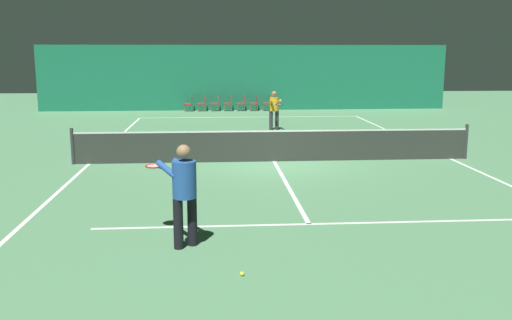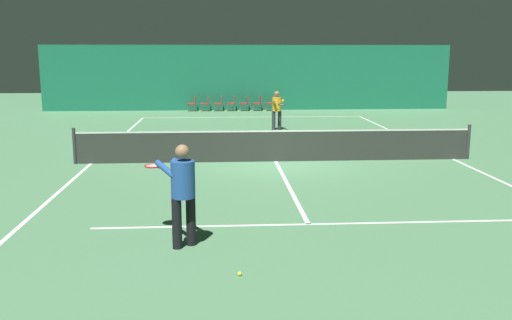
{
  "view_description": "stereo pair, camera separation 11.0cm",
  "coord_description": "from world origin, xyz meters",
  "px_view_note": "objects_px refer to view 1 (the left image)",
  "views": [
    {
      "loc": [
        -1.8,
        -16.83,
        3.26
      ],
      "look_at": [
        -0.92,
        -5.02,
        1.01
      ],
      "focal_mm": 40.0,
      "sensor_mm": 36.0,
      "label": 1
    },
    {
      "loc": [
        -1.69,
        -16.83,
        3.26
      ],
      "look_at": [
        -0.92,
        -5.02,
        1.01
      ],
      "focal_mm": 40.0,
      "sensor_mm": 36.0,
      "label": 2
    }
  ],
  "objects_px": {
    "player_near": "(183,188)",
    "courtside_chair_0": "(190,103)",
    "player_far": "(274,107)",
    "tennis_ball": "(242,274)",
    "tennis_net": "(274,145)",
    "courtside_chair_2": "(216,102)",
    "courtside_chair_5": "(255,102)",
    "courtside_chair_1": "(203,103)",
    "courtside_chair_3": "(229,102)",
    "courtside_chair_6": "(268,102)",
    "courtside_chair_4": "(242,102)"
  },
  "relations": [
    {
      "from": "player_near",
      "to": "courtside_chair_0",
      "type": "height_order",
      "value": "player_near"
    },
    {
      "from": "player_far",
      "to": "tennis_ball",
      "type": "distance_m",
      "value": 16.06
    },
    {
      "from": "tennis_net",
      "to": "courtside_chair_2",
      "type": "xyz_separation_m",
      "value": [
        -1.68,
        14.97,
        -0.03
      ]
    },
    {
      "from": "courtside_chair_5",
      "to": "tennis_ball",
      "type": "bearing_deg",
      "value": -4.59
    },
    {
      "from": "courtside_chair_5",
      "to": "courtside_chair_0",
      "type": "bearing_deg",
      "value": -90.0
    },
    {
      "from": "courtside_chair_0",
      "to": "courtside_chair_1",
      "type": "relative_size",
      "value": 1.0
    },
    {
      "from": "player_far",
      "to": "courtside_chair_3",
      "type": "xyz_separation_m",
      "value": [
        -1.7,
        7.96,
        -0.47
      ]
    },
    {
      "from": "courtside_chair_1",
      "to": "tennis_ball",
      "type": "height_order",
      "value": "courtside_chair_1"
    },
    {
      "from": "courtside_chair_2",
      "to": "courtside_chair_3",
      "type": "xyz_separation_m",
      "value": [
        0.73,
        0.0,
        0.0
      ]
    },
    {
      "from": "courtside_chair_1",
      "to": "tennis_ball",
      "type": "relative_size",
      "value": 12.73
    },
    {
      "from": "tennis_net",
      "to": "courtside_chair_6",
      "type": "height_order",
      "value": "tennis_net"
    },
    {
      "from": "player_near",
      "to": "courtside_chair_4",
      "type": "xyz_separation_m",
      "value": [
        2.1,
        22.46,
        -0.54
      ]
    },
    {
      "from": "player_near",
      "to": "courtside_chair_4",
      "type": "distance_m",
      "value": 22.56
    },
    {
      "from": "tennis_net",
      "to": "player_far",
      "type": "xyz_separation_m",
      "value": [
        0.74,
        7.01,
        0.44
      ]
    },
    {
      "from": "player_near",
      "to": "player_far",
      "type": "bearing_deg",
      "value": -46.28
    },
    {
      "from": "courtside_chair_0",
      "to": "courtside_chair_5",
      "type": "relative_size",
      "value": 1.0
    },
    {
      "from": "courtside_chair_1",
      "to": "courtside_chair_0",
      "type": "bearing_deg",
      "value": -90.0
    },
    {
      "from": "courtside_chair_1",
      "to": "courtside_chair_5",
      "type": "distance_m",
      "value": 2.91
    },
    {
      "from": "player_far",
      "to": "courtside_chair_5",
      "type": "bearing_deg",
      "value": 175.54
    },
    {
      "from": "player_far",
      "to": "courtside_chair_3",
      "type": "height_order",
      "value": "player_far"
    },
    {
      "from": "tennis_net",
      "to": "courtside_chair_2",
      "type": "bearing_deg",
      "value": 96.41
    },
    {
      "from": "courtside_chair_3",
      "to": "courtside_chair_1",
      "type": "bearing_deg",
      "value": -90.0
    },
    {
      "from": "courtside_chair_1",
      "to": "courtside_chair_3",
      "type": "relative_size",
      "value": 1.0
    },
    {
      "from": "tennis_net",
      "to": "courtside_chair_5",
      "type": "xyz_separation_m",
      "value": [
        0.5,
        14.97,
        -0.03
      ]
    },
    {
      "from": "courtside_chair_1",
      "to": "courtside_chair_3",
      "type": "distance_m",
      "value": 1.46
    },
    {
      "from": "courtside_chair_4",
      "to": "courtside_chair_5",
      "type": "xyz_separation_m",
      "value": [
        0.73,
        0.0,
        0.0
      ]
    },
    {
      "from": "courtside_chair_2",
      "to": "courtside_chair_5",
      "type": "xyz_separation_m",
      "value": [
        2.18,
        0.0,
        0.0
      ]
    },
    {
      "from": "player_near",
      "to": "courtside_chair_5",
      "type": "bearing_deg",
      "value": -41.5
    },
    {
      "from": "player_near",
      "to": "courtside_chair_2",
      "type": "relative_size",
      "value": 2.1
    },
    {
      "from": "player_far",
      "to": "courtside_chair_3",
      "type": "distance_m",
      "value": 8.16
    },
    {
      "from": "player_near",
      "to": "courtside_chair_4",
      "type": "relative_size",
      "value": 2.1
    },
    {
      "from": "player_near",
      "to": "player_far",
      "type": "height_order",
      "value": "player_near"
    },
    {
      "from": "courtside_chair_5",
      "to": "courtside_chair_6",
      "type": "xyz_separation_m",
      "value": [
        0.73,
        0.0,
        0.0
      ]
    },
    {
      "from": "courtside_chair_2",
      "to": "courtside_chair_3",
      "type": "bearing_deg",
      "value": 90.0
    },
    {
      "from": "tennis_ball",
      "to": "courtside_chair_2",
      "type": "bearing_deg",
      "value": 90.64
    },
    {
      "from": "player_near",
      "to": "tennis_ball",
      "type": "xyz_separation_m",
      "value": [
        0.91,
        -1.39,
        -0.99
      ]
    },
    {
      "from": "courtside_chair_2",
      "to": "courtside_chair_5",
      "type": "bearing_deg",
      "value": 90.0
    },
    {
      "from": "player_far",
      "to": "courtside_chair_4",
      "type": "distance_m",
      "value": 8.04
    },
    {
      "from": "tennis_net",
      "to": "player_far",
      "type": "bearing_deg",
      "value": 83.96
    },
    {
      "from": "courtside_chair_1",
      "to": "tennis_ball",
      "type": "distance_m",
      "value": 23.87
    },
    {
      "from": "courtside_chair_4",
      "to": "tennis_ball",
      "type": "height_order",
      "value": "courtside_chair_4"
    },
    {
      "from": "courtside_chair_3",
      "to": "tennis_ball",
      "type": "xyz_separation_m",
      "value": [
        -0.46,
        -23.85,
        -0.45
      ]
    },
    {
      "from": "player_far",
      "to": "courtside_chair_4",
      "type": "xyz_separation_m",
      "value": [
        -0.97,
        7.96,
        -0.47
      ]
    },
    {
      "from": "courtside_chair_2",
      "to": "player_near",
      "type": "bearing_deg",
      "value": -1.64
    },
    {
      "from": "courtside_chair_5",
      "to": "tennis_ball",
      "type": "height_order",
      "value": "courtside_chair_5"
    },
    {
      "from": "player_far",
      "to": "courtside_chair_1",
      "type": "distance_m",
      "value": 8.58
    },
    {
      "from": "courtside_chair_1",
      "to": "courtside_chair_6",
      "type": "height_order",
      "value": "same"
    },
    {
      "from": "courtside_chair_1",
      "to": "courtside_chair_2",
      "type": "height_order",
      "value": "same"
    },
    {
      "from": "player_far",
      "to": "tennis_ball",
      "type": "height_order",
      "value": "player_far"
    },
    {
      "from": "tennis_net",
      "to": "player_near",
      "type": "height_order",
      "value": "player_near"
    }
  ]
}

